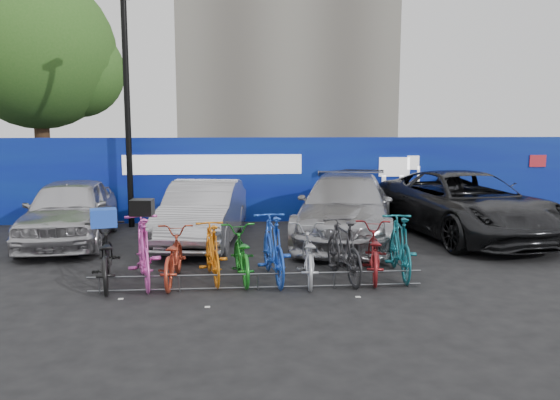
{
  "coord_description": "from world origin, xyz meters",
  "views": [
    {
      "loc": [
        -0.33,
        -9.47,
        2.77
      ],
      "look_at": [
        0.58,
        2.0,
        1.17
      ],
      "focal_mm": 35.0,
      "sensor_mm": 36.0,
      "label": 1
    }
  ],
  "objects": [
    {
      "name": "ground",
      "position": [
        0.0,
        0.0,
        0.0
      ],
      "size": [
        100.0,
        100.0,
        0.0
      ],
      "primitive_type": "plane",
      "color": "black",
      "rests_on": "ground"
    },
    {
      "name": "hoarding",
      "position": [
        0.01,
        6.0,
        1.2
      ],
      "size": [
        22.0,
        0.18,
        2.4
      ],
      "color": "#0A128E",
      "rests_on": "ground"
    },
    {
      "name": "tree",
      "position": [
        -6.77,
        10.06,
        5.07
      ],
      "size": [
        5.4,
        5.2,
        7.8
      ],
      "color": "#382314",
      "rests_on": "ground"
    },
    {
      "name": "lamppost",
      "position": [
        -3.2,
        5.4,
        3.27
      ],
      "size": [
        0.25,
        0.5,
        6.11
      ],
      "color": "black",
      "rests_on": "ground"
    },
    {
      "name": "bike_rack",
      "position": [
        -0.0,
        -0.6,
        0.16
      ],
      "size": [
        5.6,
        0.03,
        0.3
      ],
      "color": "#595B60",
      "rests_on": "ground"
    },
    {
      "name": "car_0",
      "position": [
        -4.24,
        3.51,
        0.76
      ],
      "size": [
        2.17,
        4.6,
        1.52
      ],
      "primitive_type": "imported",
      "rotation": [
        0.0,
        0.0,
        0.09
      ],
      "color": "#B8B7BB",
      "rests_on": "ground"
    },
    {
      "name": "car_1",
      "position": [
        -1.12,
        3.21,
        0.72
      ],
      "size": [
        2.08,
        4.54,
        1.44
      ],
      "primitive_type": "imported",
      "rotation": [
        0.0,
        0.0,
        -0.13
      ],
      "color": "#A0A0A4",
      "rests_on": "ground"
    },
    {
      "name": "car_2",
      "position": [
        2.27,
        3.3,
        0.78
      ],
      "size": [
        3.46,
        5.74,
        1.56
      ],
      "primitive_type": "imported",
      "rotation": [
        0.0,
        0.0,
        -0.25
      ],
      "color": "#A0A0A5",
      "rests_on": "ground"
    },
    {
      "name": "car_3",
      "position": [
        5.28,
        3.45,
        0.8
      ],
      "size": [
        3.47,
        6.11,
        1.61
      ],
      "primitive_type": "imported",
      "rotation": [
        0.0,
        0.0,
        0.14
      ],
      "color": "black",
      "rests_on": "ground"
    },
    {
      "name": "bike_0",
      "position": [
        -2.61,
        -0.08,
        0.51
      ],
      "size": [
        1.07,
        2.06,
        1.03
      ],
      "primitive_type": "imported",
      "rotation": [
        0.0,
        0.0,
        3.35
      ],
      "color": "black",
      "rests_on": "ground"
    },
    {
      "name": "bike_1",
      "position": [
        -1.96,
        -0.06,
        0.61
      ],
      "size": [
        1.03,
        2.1,
        1.22
      ],
      "primitive_type": "imported",
      "rotation": [
        0.0,
        0.0,
        3.38
      ],
      "color": "#F153C2",
      "rests_on": "ground"
    },
    {
      "name": "bike_2",
      "position": [
        -1.47,
        -0.03,
        0.47
      ],
      "size": [
        0.67,
        1.82,
        0.95
      ],
      "primitive_type": "imported",
      "rotation": [
        0.0,
        0.0,
        3.12
      ],
      "color": "#A83721",
      "rests_on": "ground"
    },
    {
      "name": "bike_3",
      "position": [
        -0.78,
        0.04,
        0.53
      ],
      "size": [
        0.78,
        1.82,
        1.06
      ],
      "primitive_type": "imported",
      "rotation": [
        0.0,
        0.0,
        3.31
      ],
      "color": "orange",
      "rests_on": "ground"
    },
    {
      "name": "bike_4",
      "position": [
        -0.27,
        0.06,
        0.47
      ],
      "size": [
        0.82,
        1.85,
        0.94
      ],
      "primitive_type": "imported",
      "rotation": [
        0.0,
        0.0,
        3.25
      ],
      "color": "#1A7C1F",
      "rests_on": "ground"
    },
    {
      "name": "bike_5",
      "position": [
        0.3,
        -0.03,
        0.6
      ],
      "size": [
        0.78,
        2.06,
        1.21
      ],
      "primitive_type": "imported",
      "rotation": [
        0.0,
        0.0,
        3.25
      ],
      "color": "blue",
      "rests_on": "ground"
    },
    {
      "name": "bike_6",
      "position": [
        0.91,
        -0.11,
        0.49
      ],
      "size": [
        0.8,
        1.91,
        0.98
      ],
      "primitive_type": "imported",
      "rotation": [
        0.0,
        0.0,
        3.06
      ],
      "color": "#A7A9AE",
      "rests_on": "ground"
    },
    {
      "name": "bike_7",
      "position": [
        1.55,
        -0.11,
        0.56
      ],
      "size": [
        0.77,
        1.91,
        1.11
      ],
      "primitive_type": "imported",
      "rotation": [
        0.0,
        0.0,
        3.28
      ],
      "color": "#262629",
      "rests_on": "ground"
    },
    {
      "name": "bike_8",
      "position": [
        2.12,
        0.01,
        0.49
      ],
      "size": [
        1.02,
        1.95,
        0.97
      ],
      "primitive_type": "imported",
      "rotation": [
        0.0,
        0.0,
        2.93
      ],
      "color": "maroon",
      "rests_on": "ground"
    },
    {
      "name": "bike_9",
      "position": [
        2.62,
        0.05,
        0.57
      ],
      "size": [
        0.73,
        1.95,
        1.14
      ],
      "primitive_type": "imported",
      "rotation": [
        0.0,
        0.0,
        3.04
      ],
      "color": "#126370",
      "rests_on": "ground"
    },
    {
      "name": "cargo_crate",
      "position": [
        -2.61,
        -0.08,
        1.18
      ],
      "size": [
        0.5,
        0.43,
        0.31
      ],
      "primitive_type": "cube",
      "rotation": [
        0.0,
        0.0,
        0.27
      ],
      "color": "blue",
      "rests_on": "bike_0"
    },
    {
      "name": "cargo_topcase",
      "position": [
        -1.96,
        -0.06,
        1.35
      ],
      "size": [
        0.39,
        0.35,
        0.27
      ],
      "primitive_type": "cube",
      "rotation": [
        0.0,
        0.0,
        -0.05
      ],
      "color": "black",
      "rests_on": "bike_1"
    }
  ]
}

